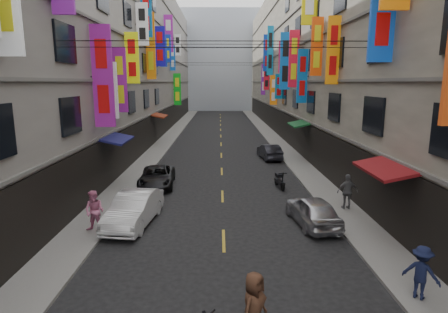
{
  "coord_description": "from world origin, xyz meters",
  "views": [
    {
      "loc": [
        -0.16,
        3.79,
        6.3
      ],
      "look_at": [
        -0.06,
        11.96,
        4.68
      ],
      "focal_mm": 30.0,
      "sensor_mm": 36.0,
      "label": 1
    }
  ],
  "objects_px": {
    "car_right_far": "(269,152)",
    "pedestrian_rfar": "(348,192)",
    "car_left_mid": "(134,209)",
    "car_right_mid": "(312,211)",
    "scooter_far_right": "(280,181)",
    "car_left_far": "(157,177)",
    "pedestrian_lfar": "(95,211)",
    "pedestrian_rnear": "(421,272)",
    "pedestrian_crossing": "(254,307)"
  },
  "relations": [
    {
      "from": "car_right_far",
      "to": "pedestrian_rfar",
      "type": "distance_m",
      "value": 13.08
    },
    {
      "from": "car_left_mid",
      "to": "car_right_mid",
      "type": "height_order",
      "value": "car_left_mid"
    },
    {
      "from": "scooter_far_right",
      "to": "car_right_mid",
      "type": "xyz_separation_m",
      "value": [
        0.53,
        -5.99,
        0.22
      ]
    },
    {
      "from": "car_left_far",
      "to": "pedestrian_lfar",
      "type": "xyz_separation_m",
      "value": [
        -1.4,
        -7.36,
        0.4
      ]
    },
    {
      "from": "pedestrian_rnear",
      "to": "car_left_mid",
      "type": "bearing_deg",
      "value": 9.09
    },
    {
      "from": "pedestrian_lfar",
      "to": "pedestrian_rnear",
      "type": "height_order",
      "value": "pedestrian_lfar"
    },
    {
      "from": "car_left_far",
      "to": "car_right_far",
      "type": "height_order",
      "value": "car_right_far"
    },
    {
      "from": "car_left_mid",
      "to": "car_right_far",
      "type": "height_order",
      "value": "car_left_mid"
    },
    {
      "from": "scooter_far_right",
      "to": "pedestrian_rnear",
      "type": "xyz_separation_m",
      "value": [
        2.18,
        -12.03,
        0.48
      ]
    },
    {
      "from": "pedestrian_rnear",
      "to": "pedestrian_crossing",
      "type": "xyz_separation_m",
      "value": [
        -4.98,
        -1.6,
        -0.02
      ]
    },
    {
      "from": "car_right_far",
      "to": "pedestrian_rfar",
      "type": "height_order",
      "value": "pedestrian_rfar"
    },
    {
      "from": "car_left_mid",
      "to": "pedestrian_rnear",
      "type": "distance_m",
      "value": 11.46
    },
    {
      "from": "car_right_mid",
      "to": "pedestrian_lfar",
      "type": "xyz_separation_m",
      "value": [
        -9.4,
        -0.93,
        0.34
      ]
    },
    {
      "from": "scooter_far_right",
      "to": "pedestrian_crossing",
      "type": "bearing_deg",
      "value": 70.73
    },
    {
      "from": "scooter_far_right",
      "to": "car_left_mid",
      "type": "height_order",
      "value": "car_left_mid"
    },
    {
      "from": "pedestrian_lfar",
      "to": "scooter_far_right",
      "type": "bearing_deg",
      "value": 51.08
    },
    {
      "from": "car_right_mid",
      "to": "pedestrian_lfar",
      "type": "relative_size",
      "value": 2.21
    },
    {
      "from": "car_left_far",
      "to": "pedestrian_rnear",
      "type": "relative_size",
      "value": 2.73
    },
    {
      "from": "car_right_far",
      "to": "scooter_far_right",
      "type": "bearing_deg",
      "value": 79.1
    },
    {
      "from": "car_right_far",
      "to": "pedestrian_rnear",
      "type": "xyz_separation_m",
      "value": [
        1.66,
        -20.73,
        0.29
      ]
    },
    {
      "from": "pedestrian_rfar",
      "to": "pedestrian_crossing",
      "type": "distance_m",
      "value": 10.91
    },
    {
      "from": "car_right_mid",
      "to": "car_right_far",
      "type": "xyz_separation_m",
      "value": [
        0.0,
        14.69,
        -0.04
      ]
    },
    {
      "from": "scooter_far_right",
      "to": "car_right_mid",
      "type": "bearing_deg",
      "value": 87.36
    },
    {
      "from": "car_right_mid",
      "to": "pedestrian_crossing",
      "type": "xyz_separation_m",
      "value": [
        -3.33,
        -7.64,
        0.23
      ]
    },
    {
      "from": "scooter_far_right",
      "to": "car_left_far",
      "type": "height_order",
      "value": "car_left_far"
    },
    {
      "from": "car_left_mid",
      "to": "pedestrian_crossing",
      "type": "height_order",
      "value": "pedestrian_crossing"
    },
    {
      "from": "scooter_far_right",
      "to": "pedestrian_lfar",
      "type": "bearing_deg",
      "value": 30.29
    },
    {
      "from": "car_left_mid",
      "to": "pedestrian_rnear",
      "type": "height_order",
      "value": "pedestrian_rnear"
    },
    {
      "from": "scooter_far_right",
      "to": "pedestrian_crossing",
      "type": "relative_size",
      "value": 1.0
    },
    {
      "from": "scooter_far_right",
      "to": "car_left_mid",
      "type": "bearing_deg",
      "value": 30.43
    },
    {
      "from": "car_left_mid",
      "to": "pedestrian_lfar",
      "type": "relative_size",
      "value": 2.5
    },
    {
      "from": "car_left_mid",
      "to": "car_left_far",
      "type": "bearing_deg",
      "value": 96.97
    },
    {
      "from": "pedestrian_lfar",
      "to": "pedestrian_rnear",
      "type": "xyz_separation_m",
      "value": [
        11.06,
        -5.11,
        -0.08
      ]
    },
    {
      "from": "scooter_far_right",
      "to": "car_left_mid",
      "type": "relative_size",
      "value": 0.41
    },
    {
      "from": "car_left_mid",
      "to": "pedestrian_rfar",
      "type": "bearing_deg",
      "value": 16.25
    },
    {
      "from": "car_right_mid",
      "to": "pedestrian_rfar",
      "type": "height_order",
      "value": "pedestrian_rfar"
    },
    {
      "from": "car_left_mid",
      "to": "car_right_mid",
      "type": "bearing_deg",
      "value": 6.03
    },
    {
      "from": "car_left_mid",
      "to": "pedestrian_lfar",
      "type": "bearing_deg",
      "value": -135.85
    },
    {
      "from": "scooter_far_right",
      "to": "car_right_far",
      "type": "bearing_deg",
      "value": -101.12
    },
    {
      "from": "pedestrian_lfar",
      "to": "pedestrian_rnear",
      "type": "distance_m",
      "value": 12.18
    },
    {
      "from": "scooter_far_right",
      "to": "pedestrian_rfar",
      "type": "xyz_separation_m",
      "value": [
        2.69,
        -4.2,
        0.56
      ]
    },
    {
      "from": "car_right_far",
      "to": "pedestrian_rnear",
      "type": "bearing_deg",
      "value": 87.13
    },
    {
      "from": "pedestrian_crossing",
      "to": "pedestrian_rfar",
      "type": "bearing_deg",
      "value": 5.18
    },
    {
      "from": "car_right_far",
      "to": "pedestrian_rnear",
      "type": "relative_size",
      "value": 2.38
    },
    {
      "from": "car_left_mid",
      "to": "car_right_mid",
      "type": "xyz_separation_m",
      "value": [
        8.0,
        -0.13,
        -0.06
      ]
    },
    {
      "from": "car_right_mid",
      "to": "car_right_far",
      "type": "distance_m",
      "value": 14.69
    },
    {
      "from": "car_left_far",
      "to": "car_left_mid",
      "type": "bearing_deg",
      "value": -93.58
    },
    {
      "from": "car_left_mid",
      "to": "car_right_mid",
      "type": "relative_size",
      "value": 1.13
    },
    {
      "from": "car_left_mid",
      "to": "pedestrian_crossing",
      "type": "bearing_deg",
      "value": -52.02
    },
    {
      "from": "car_right_mid",
      "to": "pedestrian_rnear",
      "type": "xyz_separation_m",
      "value": [
        1.66,
        -6.04,
        0.26
      ]
    }
  ]
}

